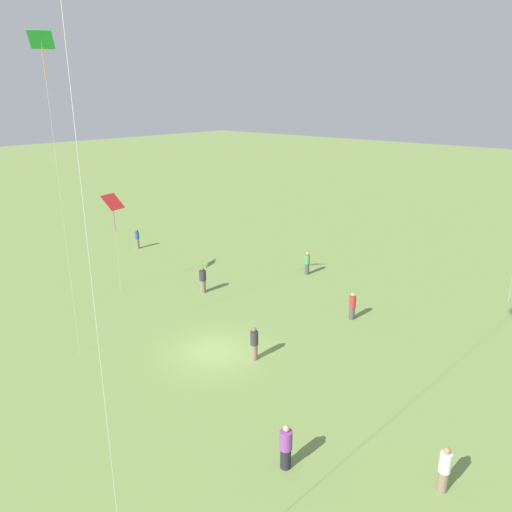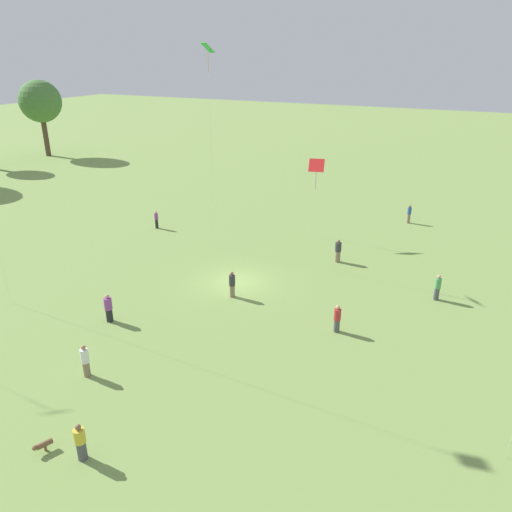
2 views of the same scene
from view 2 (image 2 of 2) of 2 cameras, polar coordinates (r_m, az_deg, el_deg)
name	(u,v)px [view 2 (image 2 of 2)]	position (r m, az deg, el deg)	size (l,w,h in m)	color
ground_plane	(236,282)	(35.22, -2.27, -3.00)	(240.00, 240.00, 0.00)	#7A994C
tree_6	(40,102)	(83.67, -23.43, 15.87)	(6.13, 6.13, 11.14)	brown
person_0	(232,285)	(32.83, -2.75, -3.27)	(0.43, 0.43, 1.80)	#847056
person_1	(109,308)	(31.21, -16.50, -5.74)	(0.51, 0.51, 1.80)	#232328
person_2	(437,287)	(34.51, 20.02, -3.40)	(0.56, 0.56, 1.76)	#4C4C51
person_3	(338,251)	(38.69, 9.35, 0.56)	(0.57, 0.57, 1.82)	#847056
person_4	(337,319)	(29.29, 9.26, -7.09)	(0.51, 0.51, 1.70)	#4C4C51
person_6	(80,442)	(22.13, -19.42, -19.43)	(0.62, 0.62, 1.70)	#4C4C51
person_7	(409,214)	(49.11, 17.09, 4.60)	(0.49, 0.49, 1.74)	#847056
person_8	(85,361)	(26.67, -18.93, -11.26)	(0.52, 0.52, 1.78)	#847056
person_9	(156,219)	(46.45, -11.32, 4.12)	(0.38, 0.38, 1.66)	#232328
kite_3	(208,58)	(38.74, -5.51, 21.65)	(1.19, 1.25, 15.64)	green
kite_4	(316,167)	(42.32, 6.93, 10.08)	(1.21, 1.46, 6.75)	red
dog_0	(43,445)	(23.30, -23.20, -19.23)	(0.80, 0.49, 0.49)	brown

